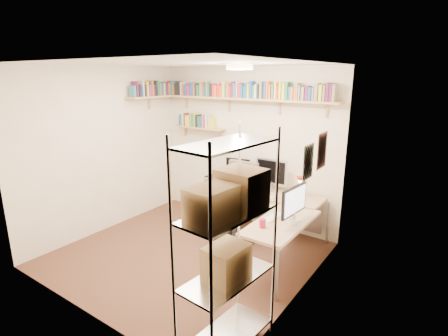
{
  "coord_description": "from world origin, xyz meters",
  "views": [
    {
      "loc": [
        2.87,
        -3.24,
        2.38
      ],
      "look_at": [
        0.24,
        0.55,
        1.14
      ],
      "focal_mm": 28.0,
      "sensor_mm": 36.0,
      "label": 1
    }
  ],
  "objects": [
    {
      "name": "room_shell",
      "position": [
        0.0,
        0.0,
        1.55
      ],
      "size": [
        3.24,
        3.04,
        2.52
      ],
      "color": "beige",
      "rests_on": "ground"
    },
    {
      "name": "wall_shelves",
      "position": [
        -0.4,
        1.3,
        2.03
      ],
      "size": [
        3.12,
        1.09,
        0.8
      ],
      "color": "tan",
      "rests_on": "ground"
    },
    {
      "name": "corner_desk",
      "position": [
        0.62,
        0.96,
        0.67
      ],
      "size": [
        1.89,
        1.72,
        1.17
      ],
      "color": "tan",
      "rests_on": "ground"
    },
    {
      "name": "office_chair",
      "position": [
        0.3,
        0.82,
        0.48
      ],
      "size": [
        0.6,
        0.62,
        1.15
      ],
      "rotation": [
        0.0,
        0.0,
        0.02
      ],
      "color": "black",
      "rests_on": "ground"
    },
    {
      "name": "ground",
      "position": [
        0.0,
        0.0,
        0.0
      ],
      "size": [
        3.2,
        3.2,
        0.0
      ],
      "primitive_type": "plane",
      "color": "#4F3022",
      "rests_on": "ground"
    },
    {
      "name": "wire_rack",
      "position": [
        1.42,
        -1.09,
        1.21
      ],
      "size": [
        0.49,
        0.89,
        1.98
      ],
      "rotation": [
        0.0,
        0.0,
        -0.09
      ],
      "color": "silver",
      "rests_on": "ground"
    }
  ]
}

